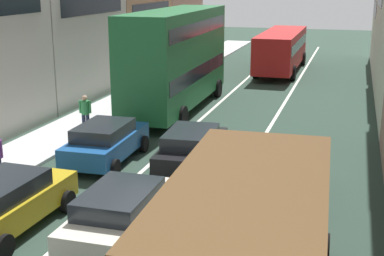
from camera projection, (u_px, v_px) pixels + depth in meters
sidewalk_left at (112, 108)px, 28.31m from camera, size 2.60×64.00×0.14m
lane_stripe_left at (205, 115)px, 26.95m from camera, size 0.16×60.00×0.01m
lane_stripe_right at (274, 120)px, 26.01m from camera, size 0.16×60.00×0.01m
building_row_left at (40, 0)px, 30.58m from camera, size 7.20×43.90×13.07m
removalist_box_truck at (253, 249)px, 9.56m from camera, size 2.95×7.79×3.58m
sedan_centre_lane_second at (123, 213)px, 13.83m from camera, size 2.09×4.31×1.49m
wagon_left_lane_second at (6, 202)px, 14.53m from camera, size 2.16×4.35×1.49m
hatchback_centre_lane_third at (192, 148)px, 19.12m from camera, size 2.28×4.41×1.49m
sedan_left_lane_third at (106, 141)px, 19.93m from camera, size 2.17×4.35×1.49m
sedan_right_lane_behind_truck at (280, 175)px, 16.51m from camera, size 2.09×4.32×1.49m
bus_mid_queue_primary at (177, 55)px, 27.29m from camera, size 2.87×10.52×5.06m
bus_far_queue_secondary at (281, 48)px, 38.98m from camera, size 2.81×10.50×2.90m
pedestrian_mid_sidewalk at (85, 111)px, 23.76m from camera, size 0.53×0.34×1.66m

